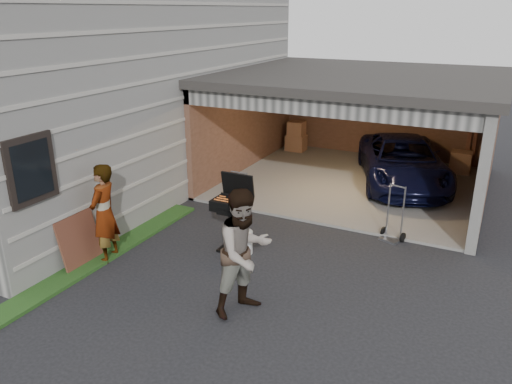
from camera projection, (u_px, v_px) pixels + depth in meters
ground at (196, 293)px, 8.18m from camera, size 80.00×80.00×0.00m
house at (83, 75)px, 13.11m from camera, size 7.00×11.00×5.50m
groundcover_strip at (49, 288)px, 8.28m from camera, size 0.50×8.00×0.06m
garage at (362, 112)px, 12.92m from camera, size 6.80×6.30×2.90m
minivan at (403, 164)px, 12.97m from camera, size 3.31×4.72×1.20m
woman at (104, 213)px, 8.97m from camera, size 0.57×0.75×1.84m
man at (245, 252)px, 7.38m from camera, size 1.09×1.19×1.98m
bbq_grill at (231, 207)px, 9.38m from camera, size 0.66×0.58×1.48m
propane_tank at (245, 242)px, 9.45m from camera, size 0.38×0.38×0.45m
plywood_panel at (79, 241)px, 8.94m from camera, size 0.24×0.87×0.95m
hand_truck at (392, 229)px, 10.01m from camera, size 0.51×0.46×1.16m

